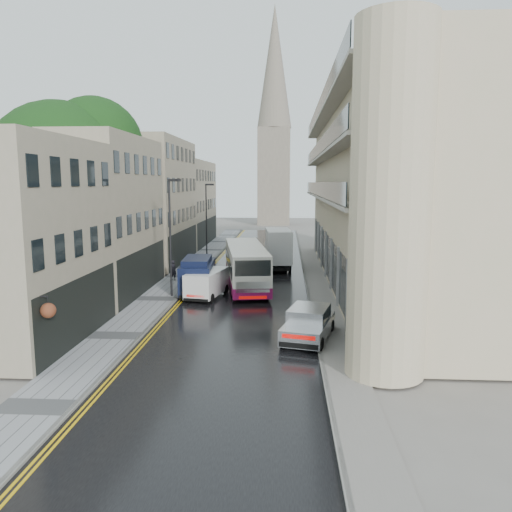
# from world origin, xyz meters

# --- Properties ---
(ground) EXTENTS (200.00, 200.00, 0.00)m
(ground) POSITION_xyz_m (0.00, 0.00, 0.00)
(ground) COLOR slate
(ground) RESTS_ON ground
(road) EXTENTS (9.00, 85.00, 0.02)m
(road) POSITION_xyz_m (0.00, 27.50, 0.01)
(road) COLOR black
(road) RESTS_ON ground
(left_sidewalk) EXTENTS (2.70, 85.00, 0.12)m
(left_sidewalk) POSITION_xyz_m (-5.85, 27.50, 0.06)
(left_sidewalk) COLOR gray
(left_sidewalk) RESTS_ON ground
(right_sidewalk) EXTENTS (1.80, 85.00, 0.12)m
(right_sidewalk) POSITION_xyz_m (5.40, 27.50, 0.06)
(right_sidewalk) COLOR slate
(right_sidewalk) RESTS_ON ground
(old_shop_row) EXTENTS (4.50, 56.00, 12.00)m
(old_shop_row) POSITION_xyz_m (-9.45, 30.00, 6.00)
(old_shop_row) COLOR gray
(old_shop_row) RESTS_ON ground
(modern_block) EXTENTS (8.00, 40.00, 14.00)m
(modern_block) POSITION_xyz_m (10.30, 26.00, 7.00)
(modern_block) COLOR tan
(modern_block) RESTS_ON ground
(church_spire) EXTENTS (6.40, 6.40, 40.00)m
(church_spire) POSITION_xyz_m (0.50, 82.00, 20.00)
(church_spire) COLOR gray
(church_spire) RESTS_ON ground
(tree_near) EXTENTS (10.56, 10.56, 13.89)m
(tree_near) POSITION_xyz_m (-12.50, 20.00, 6.95)
(tree_near) COLOR black
(tree_near) RESTS_ON ground
(tree_far) EXTENTS (9.24, 9.24, 12.46)m
(tree_far) POSITION_xyz_m (-12.20, 33.00, 6.23)
(tree_far) COLOR black
(tree_far) RESTS_ON ground
(cream_bus) EXTENTS (4.42, 11.82, 3.15)m
(cream_bus) POSITION_xyz_m (-0.83, 20.70, 1.60)
(cream_bus) COLOR silver
(cream_bus) RESTS_ON road
(white_lorry) EXTENTS (2.79, 7.23, 3.71)m
(white_lorry) POSITION_xyz_m (1.33, 30.61, 1.87)
(white_lorry) COLOR white
(white_lorry) RESTS_ON road
(silver_hatchback) EXTENTS (3.05, 4.90, 1.71)m
(silver_hatchback) POSITION_xyz_m (2.81, 9.84, 0.87)
(silver_hatchback) COLOR silver
(silver_hatchback) RESTS_ON road
(white_van) EXTENTS (2.66, 4.58, 1.94)m
(white_van) POSITION_xyz_m (-3.68, 18.91, 0.99)
(white_van) COLOR silver
(white_van) RESTS_ON road
(navy_van) EXTENTS (2.47, 5.47, 2.72)m
(navy_van) POSITION_xyz_m (-4.30, 19.67, 1.38)
(navy_van) COLOR black
(navy_van) RESTS_ON road
(pedestrian) EXTENTS (0.70, 0.57, 1.65)m
(pedestrian) POSITION_xyz_m (-6.18, 25.65, 0.94)
(pedestrian) COLOR black
(pedestrian) RESTS_ON left_sidewalk
(lamp_post_near) EXTENTS (0.93, 0.37, 8.04)m
(lamp_post_near) POSITION_xyz_m (-5.02, 20.04, 4.14)
(lamp_post_near) COLOR black
(lamp_post_near) RESTS_ON left_sidewalk
(lamp_post_far) EXTENTS (0.89, 0.38, 7.68)m
(lamp_post_far) POSITION_xyz_m (-4.95, 35.13, 3.96)
(lamp_post_far) COLOR black
(lamp_post_far) RESTS_ON left_sidewalk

